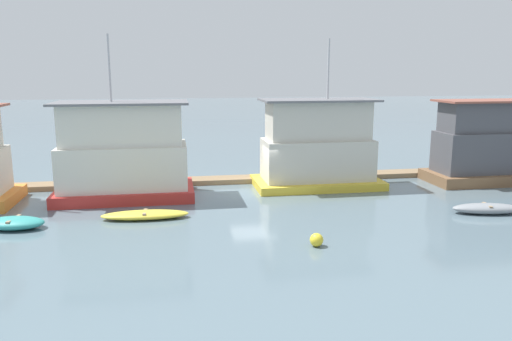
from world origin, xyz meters
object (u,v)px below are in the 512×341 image
mooring_post_centre (90,172)px  buoy_yellow (317,240)px  houseboat_brown (484,146)px  dinghy_grey (487,209)px  mooring_post_near_right (320,165)px  houseboat_yellow (317,148)px  dinghy_teal (14,223)px  houseboat_red (124,154)px  dinghy_yellow (145,215)px  mooring_post_far_left (270,168)px

mooring_post_centre → buoy_yellow: mooring_post_centre is taller
houseboat_brown → mooring_post_centre: bearing=176.2°
dinghy_grey → mooring_post_near_right: mooring_post_near_right is taller
mooring_post_near_right → buoy_yellow: (-3.50, -11.07, -0.79)m
houseboat_yellow → mooring_post_near_right: bearing=62.5°
dinghy_teal → mooring_post_centre: size_ratio=1.29×
houseboat_red → dinghy_yellow: houseboat_red is taller
dinghy_yellow → mooring_post_far_left: mooring_post_far_left is taller
houseboat_yellow → mooring_post_near_right: (0.51, 0.98, -1.25)m
dinghy_teal → dinghy_yellow: size_ratio=0.69×
dinghy_yellow → mooring_post_centre: (-3.30, 6.14, 0.90)m
mooring_post_far_left → houseboat_yellow: bearing=-20.3°
dinghy_yellow → buoy_yellow: 8.41m
houseboat_yellow → dinghy_grey: bearing=-47.6°
mooring_post_near_right → dinghy_teal: bearing=-157.2°
mooring_post_far_left → mooring_post_near_right: size_ratio=0.93×
houseboat_red → buoy_yellow: houseboat_red is taller
houseboat_yellow → mooring_post_far_left: size_ratio=4.37×
mooring_post_far_left → dinghy_teal: bearing=-152.3°
dinghy_yellow → buoy_yellow: bearing=-35.9°
dinghy_teal → houseboat_brown: bearing=11.2°
dinghy_teal → dinghy_grey: dinghy_teal is taller
dinghy_teal → mooring_post_centre: 7.11m
houseboat_brown → dinghy_teal: 26.39m
dinghy_grey → mooring_post_far_left: 12.16m
houseboat_red → dinghy_grey: (17.46, -6.13, -2.15)m
houseboat_red → mooring_post_far_left: size_ratio=4.40×
houseboat_red → houseboat_yellow: (11.01, 0.92, -0.09)m
houseboat_brown → mooring_post_far_left: (-13.10, 1.57, -1.27)m
houseboat_red → houseboat_brown: size_ratio=1.28×
dinghy_grey → dinghy_teal: bearing=176.5°
houseboat_brown → mooring_post_centre: houseboat_brown is taller
houseboat_brown → buoy_yellow: size_ratio=12.58×
houseboat_brown → buoy_yellow: bearing=-144.7°
mooring_post_near_right → buoy_yellow: mooring_post_near_right is taller
dinghy_yellow → mooring_post_far_left: 9.45m
buoy_yellow → mooring_post_centre: bearing=132.4°
dinghy_grey → mooring_post_far_left: bearing=138.6°
houseboat_brown → mooring_post_centre: 23.62m
houseboat_brown → dinghy_grey: (-4.00, -6.46, -2.00)m
dinghy_yellow → mooring_post_far_left: bearing=40.7°
dinghy_teal → dinghy_yellow: 5.60m
dinghy_teal → mooring_post_far_left: size_ratio=1.44×
houseboat_yellow → buoy_yellow: size_ratio=16.03×
houseboat_brown → dinghy_grey: size_ratio=1.96×
mooring_post_far_left → buoy_yellow: 11.10m
mooring_post_near_right → mooring_post_centre: 13.61m
houseboat_yellow → mooring_post_near_right: size_ratio=4.04×
houseboat_red → dinghy_teal: bearing=-132.3°
mooring_post_near_right → buoy_yellow: size_ratio=3.97×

